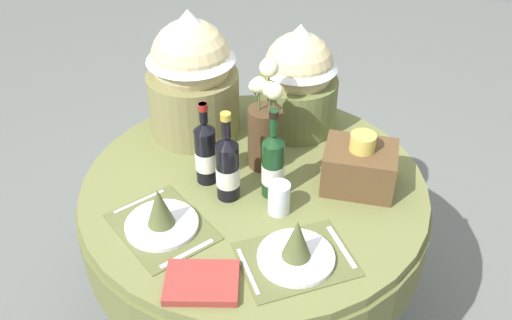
{
  "coord_description": "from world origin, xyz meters",
  "views": [
    {
      "loc": [
        0.37,
        -1.57,
        2.05
      ],
      "look_at": [
        0.0,
        0.03,
        0.82
      ],
      "focal_mm": 40.54,
      "sensor_mm": 36.0,
      "label": 1
    }
  ],
  "objects_px": {
    "gift_tub_back_left": "(192,71)",
    "wine_bottle_left": "(273,164)",
    "place_setting_left": "(161,217)",
    "tumbler_near_left": "(279,198)",
    "dining_table": "(254,211)",
    "gift_tub_back_centre": "(298,75)",
    "book_on_table": "(202,282)",
    "flower_vase": "(265,126)",
    "wine_bottle_right": "(206,152)",
    "wine_bottle_centre": "(227,167)",
    "place_setting_right": "(296,249)",
    "woven_basket_side_right": "(359,166)"
  },
  "relations": [
    {
      "from": "gift_tub_back_left",
      "to": "wine_bottle_left",
      "type": "bearing_deg",
      "value": -39.84
    },
    {
      "from": "place_setting_left",
      "to": "tumbler_near_left",
      "type": "height_order",
      "value": "place_setting_left"
    },
    {
      "from": "dining_table",
      "to": "tumbler_near_left",
      "type": "bearing_deg",
      "value": -47.81
    },
    {
      "from": "dining_table",
      "to": "gift_tub_back_centre",
      "type": "distance_m",
      "value": 0.55
    },
    {
      "from": "wine_bottle_left",
      "to": "book_on_table",
      "type": "bearing_deg",
      "value": -104.06
    },
    {
      "from": "flower_vase",
      "to": "wine_bottle_right",
      "type": "distance_m",
      "value": 0.24
    },
    {
      "from": "place_setting_left",
      "to": "wine_bottle_centre",
      "type": "height_order",
      "value": "wine_bottle_centre"
    },
    {
      "from": "wine_bottle_centre",
      "to": "book_on_table",
      "type": "xyz_separation_m",
      "value": [
        0.03,
        -0.41,
        -0.11
      ]
    },
    {
      "from": "place_setting_right",
      "to": "wine_bottle_centre",
      "type": "bearing_deg",
      "value": 138.87
    },
    {
      "from": "wine_bottle_centre",
      "to": "wine_bottle_right",
      "type": "bearing_deg",
      "value": 144.77
    },
    {
      "from": "wine_bottle_centre",
      "to": "wine_bottle_right",
      "type": "relative_size",
      "value": 1.06
    },
    {
      "from": "place_setting_right",
      "to": "book_on_table",
      "type": "distance_m",
      "value": 0.3
    },
    {
      "from": "flower_vase",
      "to": "gift_tub_back_centre",
      "type": "xyz_separation_m",
      "value": [
        0.07,
        0.28,
        0.06
      ]
    },
    {
      "from": "woven_basket_side_right",
      "to": "wine_bottle_right",
      "type": "bearing_deg",
      "value": -170.2
    },
    {
      "from": "tumbler_near_left",
      "to": "woven_basket_side_right",
      "type": "relative_size",
      "value": 0.46
    },
    {
      "from": "place_setting_right",
      "to": "gift_tub_back_left",
      "type": "height_order",
      "value": "gift_tub_back_left"
    },
    {
      "from": "tumbler_near_left",
      "to": "book_on_table",
      "type": "relative_size",
      "value": 0.53
    },
    {
      "from": "wine_bottle_left",
      "to": "tumbler_near_left",
      "type": "height_order",
      "value": "wine_bottle_left"
    },
    {
      "from": "book_on_table",
      "to": "gift_tub_back_centre",
      "type": "xyz_separation_m",
      "value": [
        0.12,
        0.9,
        0.22
      ]
    },
    {
      "from": "dining_table",
      "to": "place_setting_right",
      "type": "distance_m",
      "value": 0.44
    },
    {
      "from": "dining_table",
      "to": "woven_basket_side_right",
      "type": "relative_size",
      "value": 5.1
    },
    {
      "from": "dining_table",
      "to": "wine_bottle_centre",
      "type": "bearing_deg",
      "value": -128.41
    },
    {
      "from": "wine_bottle_left",
      "to": "wine_bottle_centre",
      "type": "height_order",
      "value": "same"
    },
    {
      "from": "place_setting_left",
      "to": "book_on_table",
      "type": "distance_m",
      "value": 0.29
    },
    {
      "from": "place_setting_left",
      "to": "flower_vase",
      "type": "height_order",
      "value": "flower_vase"
    },
    {
      "from": "dining_table",
      "to": "tumbler_near_left",
      "type": "height_order",
      "value": "tumbler_near_left"
    },
    {
      "from": "wine_bottle_right",
      "to": "gift_tub_back_centre",
      "type": "bearing_deg",
      "value": 59.51
    },
    {
      "from": "place_setting_left",
      "to": "flower_vase",
      "type": "bearing_deg",
      "value": 58.97
    },
    {
      "from": "place_setting_left",
      "to": "dining_table",
      "type": "bearing_deg",
      "value": 50.73
    },
    {
      "from": "book_on_table",
      "to": "wine_bottle_right",
      "type": "bearing_deg",
      "value": 92.91
    },
    {
      "from": "dining_table",
      "to": "place_setting_left",
      "type": "distance_m",
      "value": 0.42
    },
    {
      "from": "gift_tub_back_left",
      "to": "woven_basket_side_right",
      "type": "distance_m",
      "value": 0.73
    },
    {
      "from": "flower_vase",
      "to": "book_on_table",
      "type": "xyz_separation_m",
      "value": [
        -0.05,
        -0.62,
        -0.16
      ]
    },
    {
      "from": "place_setting_left",
      "to": "tumbler_near_left",
      "type": "distance_m",
      "value": 0.39
    },
    {
      "from": "wine_bottle_centre",
      "to": "woven_basket_side_right",
      "type": "distance_m",
      "value": 0.46
    },
    {
      "from": "wine_bottle_left",
      "to": "woven_basket_side_right",
      "type": "relative_size",
      "value": 1.37
    },
    {
      "from": "flower_vase",
      "to": "gift_tub_back_centre",
      "type": "relative_size",
      "value": 0.93
    },
    {
      "from": "place_setting_right",
      "to": "book_on_table",
      "type": "bearing_deg",
      "value": -147.04
    },
    {
      "from": "place_setting_left",
      "to": "wine_bottle_right",
      "type": "relative_size",
      "value": 1.34
    },
    {
      "from": "book_on_table",
      "to": "gift_tub_back_left",
      "type": "bearing_deg",
      "value": 96.85
    },
    {
      "from": "tumbler_near_left",
      "to": "gift_tub_back_centre",
      "type": "xyz_separation_m",
      "value": [
        -0.03,
        0.53,
        0.17
      ]
    },
    {
      "from": "flower_vase",
      "to": "gift_tub_back_centre",
      "type": "height_order",
      "value": "gift_tub_back_centre"
    },
    {
      "from": "gift_tub_back_left",
      "to": "flower_vase",
      "type": "bearing_deg",
      "value": -26.03
    },
    {
      "from": "wine_bottle_right",
      "to": "gift_tub_back_left",
      "type": "height_order",
      "value": "gift_tub_back_left"
    },
    {
      "from": "place_setting_right",
      "to": "wine_bottle_right",
      "type": "distance_m",
      "value": 0.5
    },
    {
      "from": "wine_bottle_left",
      "to": "gift_tub_back_centre",
      "type": "distance_m",
      "value": 0.46
    },
    {
      "from": "wine_bottle_right",
      "to": "tumbler_near_left",
      "type": "xyz_separation_m",
      "value": [
        0.28,
        -0.11,
        -0.07
      ]
    },
    {
      "from": "place_setting_left",
      "to": "gift_tub_back_centre",
      "type": "relative_size",
      "value": 0.97
    },
    {
      "from": "book_on_table",
      "to": "gift_tub_back_centre",
      "type": "distance_m",
      "value": 0.94
    },
    {
      "from": "dining_table",
      "to": "flower_vase",
      "type": "relative_size",
      "value": 3.08
    }
  ]
}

